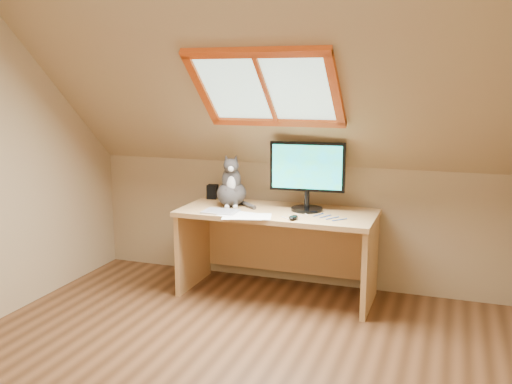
% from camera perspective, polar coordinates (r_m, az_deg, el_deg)
% --- Properties ---
extents(ground, '(3.50, 3.50, 0.00)m').
position_cam_1_polar(ground, '(3.43, -4.87, -18.15)').
color(ground, brown).
rests_on(ground, ground).
extents(room_shell, '(3.52, 3.52, 2.41)m').
position_cam_1_polar(room_shell, '(2.92, -6.08, 6.26)').
color(room_shell, tan).
rests_on(room_shell, ground).
extents(desk, '(1.51, 0.66, 0.69)m').
position_cam_1_polar(desk, '(4.52, 2.37, -4.35)').
color(desk, tan).
rests_on(desk, ground).
extents(monitor, '(0.58, 0.24, 0.53)m').
position_cam_1_polar(monitor, '(4.35, 5.15, 2.05)').
color(monitor, black).
rests_on(monitor, desk).
extents(cat, '(0.31, 0.34, 0.42)m').
position_cam_1_polar(cat, '(4.54, -2.47, 0.46)').
color(cat, '#3F3A38').
rests_on(cat, desk).
extents(desk_speaker, '(0.09, 0.09, 0.12)m').
position_cam_1_polar(desk_speaker, '(4.85, -4.37, 0.03)').
color(desk_speaker, black).
rests_on(desk_speaker, desk).
extents(graphics_tablet, '(0.27, 0.20, 0.01)m').
position_cam_1_polar(graphics_tablet, '(4.35, -3.54, -1.95)').
color(graphics_tablet, '#B2B2B7').
rests_on(graphics_tablet, desk).
extents(mouse, '(0.07, 0.11, 0.03)m').
position_cam_1_polar(mouse, '(4.12, 3.76, -2.56)').
color(mouse, black).
rests_on(mouse, desk).
extents(papers, '(0.35, 0.30, 0.01)m').
position_cam_1_polar(papers, '(4.21, -0.90, -2.41)').
color(papers, white).
rests_on(papers, desk).
extents(cables, '(0.51, 0.26, 0.01)m').
position_cam_1_polar(cables, '(4.21, 5.99, -2.47)').
color(cables, silver).
rests_on(cables, desk).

